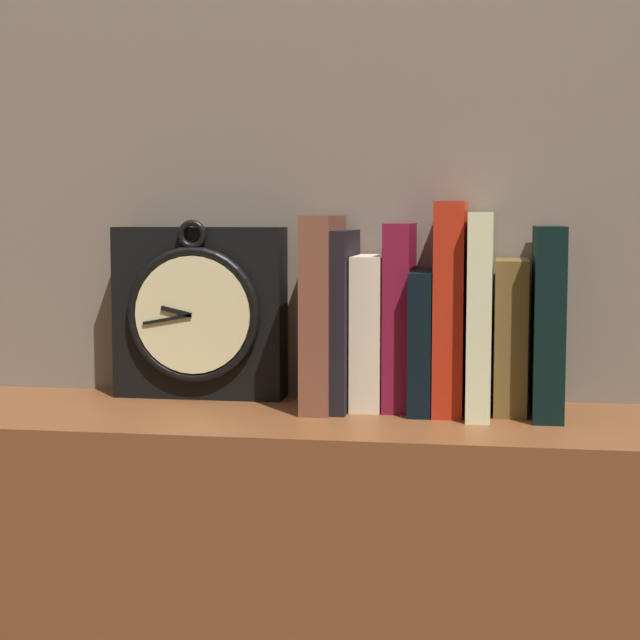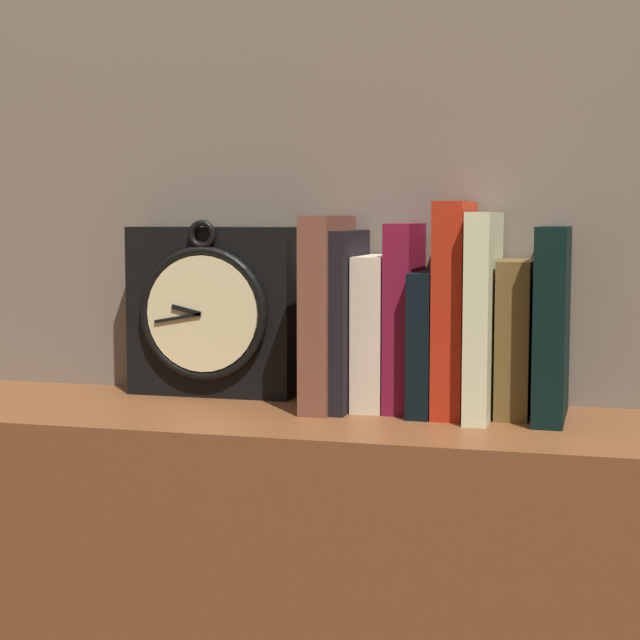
# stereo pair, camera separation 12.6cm
# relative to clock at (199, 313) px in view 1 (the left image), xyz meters

# --- Properties ---
(wall_back) EXTENTS (6.00, 0.05, 2.60)m
(wall_back) POSITION_rel_clock_xyz_m (0.18, 0.07, 0.33)
(wall_back) COLOR #756656
(wall_back) RESTS_ON ground_plane
(clock) EXTENTS (0.22, 0.07, 0.23)m
(clock) POSITION_rel_clock_xyz_m (0.00, 0.00, 0.00)
(clock) COLOR black
(clock) RESTS_ON bookshelf
(book_slot0_brown) EXTENTS (0.04, 0.15, 0.24)m
(book_slot0_brown) POSITION_rel_clock_xyz_m (0.17, -0.04, 0.01)
(book_slot0_brown) COLOR brown
(book_slot0_brown) RESTS_ON bookshelf
(book_slot1_black) EXTENTS (0.02, 0.14, 0.22)m
(book_slot1_black) POSITION_rel_clock_xyz_m (0.20, -0.04, -0.00)
(book_slot1_black) COLOR black
(book_slot1_black) RESTS_ON bookshelf
(book_slot2_cream) EXTENTS (0.04, 0.12, 0.19)m
(book_slot2_cream) POSITION_rel_clock_xyz_m (0.23, -0.03, -0.02)
(book_slot2_cream) COLOR beige
(book_slot2_cream) RESTS_ON bookshelf
(book_slot3_maroon) EXTENTS (0.03, 0.12, 0.23)m
(book_slot3_maroon) POSITION_rel_clock_xyz_m (0.26, -0.03, 0.00)
(book_slot3_maroon) COLOR maroon
(book_slot3_maroon) RESTS_ON bookshelf
(book_slot4_black) EXTENTS (0.03, 0.14, 0.17)m
(book_slot4_black) POSITION_rel_clock_xyz_m (0.29, -0.04, -0.03)
(book_slot4_black) COLOR black
(book_slot4_black) RESTS_ON bookshelf
(book_slot5_red) EXTENTS (0.04, 0.14, 0.25)m
(book_slot5_red) POSITION_rel_clock_xyz_m (0.33, -0.04, 0.02)
(book_slot5_red) COLOR #B12310
(book_slot5_red) RESTS_ON bookshelf
(book_slot6_cream) EXTENTS (0.03, 0.16, 0.24)m
(book_slot6_cream) POSITION_rel_clock_xyz_m (0.36, -0.05, 0.01)
(book_slot6_cream) COLOR beige
(book_slot6_cream) RESTS_ON bookshelf
(book_slot7_brown) EXTENTS (0.04, 0.12, 0.18)m
(book_slot7_brown) POSITION_rel_clock_xyz_m (0.40, -0.03, -0.02)
(book_slot7_brown) COLOR brown
(book_slot7_brown) RESTS_ON bookshelf
(book_slot8_black) EXTENTS (0.04, 0.15, 0.22)m
(book_slot8_black) POSITION_rel_clock_xyz_m (0.44, -0.04, 0.00)
(book_slot8_black) COLOR black
(book_slot8_black) RESTS_ON bookshelf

